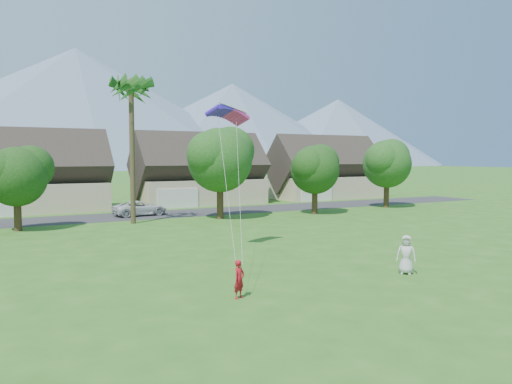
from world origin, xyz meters
TOP-DOWN VIEW (x-y plane):
  - ground at (0.00, 0.00)m, footprint 500.00×500.00m
  - street at (0.00, 34.00)m, footprint 90.00×7.00m
  - kite_flyer at (-4.22, 3.68)m, footprint 0.68×0.59m
  - watcher at (4.86, 3.54)m, footprint 1.08×1.11m
  - parked_car at (0.12, 34.00)m, footprint 5.46×2.98m
  - mountain_ridge at (10.40, 260.00)m, footprint 540.00×240.00m
  - houses_row at (0.49, 42.99)m, footprint 72.75×8.19m
  - tree_row at (-1.14, 27.92)m, footprint 62.27×6.67m
  - fan_palm at (-2.00, 28.50)m, footprint 3.00×3.00m
  - parafoil_kite at (-0.24, 13.18)m, footprint 3.31×1.55m

SIDE VIEW (x-z plane):
  - ground at x=0.00m, z-range 0.00..0.00m
  - street at x=0.00m, z-range 0.00..0.01m
  - parked_car at x=0.12m, z-range 0.00..1.45m
  - kite_flyer at x=-4.22m, z-range 0.00..1.56m
  - watcher at x=4.86m, z-range 0.00..1.92m
  - houses_row at x=0.49m, z-range -0.99..7.87m
  - tree_row at x=-1.14m, z-range 0.66..9.11m
  - parafoil_kite at x=-0.24m, z-range 8.17..8.67m
  - fan_palm at x=-2.00m, z-range 4.90..18.70m
  - mountain_ridge at x=10.40m, z-range -5.93..64.07m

